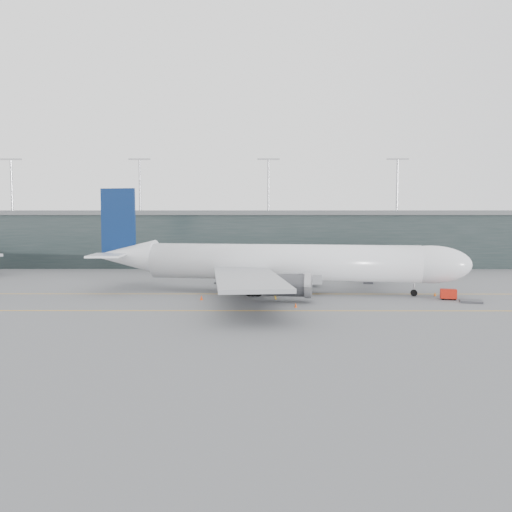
{
  "coord_description": "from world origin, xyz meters",
  "views": [
    {
      "loc": [
        2.13,
        -88.45,
        12.41
      ],
      "look_at": [
        1.81,
        -4.0,
        6.51
      ],
      "focal_mm": 35.0,
      "sensor_mm": 36.0,
      "label": 1
    }
  ],
  "objects": [
    {
      "name": "taxiline_a",
      "position": [
        0.0,
        -4.0,
        0.01
      ],
      "size": [
        160.0,
        0.25,
        0.02
      ],
      "primitive_type": "cube",
      "color": "#F1A316",
      "rests_on": "ground"
    },
    {
      "name": "uld_a",
      "position": [
        -5.41,
        10.37,
        0.97
      ],
      "size": [
        2.42,
        2.14,
        1.85
      ],
      "rotation": [
        0.0,
        0.0,
        -0.29
      ],
      "color": "#3D3E43",
      "rests_on": "ground"
    },
    {
      "name": "taxiline_lead_main",
      "position": [
        5.0,
        20.0,
        0.01
      ],
      "size": [
        0.25,
        60.0,
        0.02
      ],
      "primitive_type": "cube",
      "color": "#F1A316",
      "rests_on": "ground"
    },
    {
      "name": "gse_cart",
      "position": [
        32.33,
        -10.05,
        0.92
      ],
      "size": [
        2.75,
        2.13,
        1.66
      ],
      "rotation": [
        0.0,
        0.0,
        -0.26
      ],
      "color": "red",
      "rests_on": "ground"
    },
    {
      "name": "cone_nose",
      "position": [
        31.62,
        -6.09,
        0.33
      ],
      "size": [
        0.42,
        0.42,
        0.67
      ],
      "primitive_type": "cone",
      "color": "orange",
      "rests_on": "ground"
    },
    {
      "name": "terminal",
      "position": [
        -0.0,
        58.0,
        7.62
      ],
      "size": [
        240.0,
        36.0,
        29.0
      ],
      "color": "#1D2727",
      "rests_on": "ground"
    },
    {
      "name": "baggage_dolly",
      "position": [
        34.76,
        -12.77,
        0.19
      ],
      "size": [
        3.81,
        3.38,
        0.32
      ],
      "primitive_type": "cube",
      "rotation": [
        0.0,
        0.0,
        -0.3
      ],
      "color": "#3A3B40",
      "rests_on": "ground"
    },
    {
      "name": "taxiline_b",
      "position": [
        0.0,
        -20.0,
        0.01
      ],
      "size": [
        160.0,
        0.25,
        0.02
      ],
      "primitive_type": "cube",
      "color": "#F1A316",
      "rests_on": "ground"
    },
    {
      "name": "ground",
      "position": [
        0.0,
        0.0,
        0.0
      ],
      "size": [
        320.0,
        320.0,
        0.0
      ],
      "primitive_type": "plane",
      "color": "slate",
      "rests_on": "ground"
    },
    {
      "name": "cone_wing_port",
      "position": [
        8.34,
        10.34,
        0.38
      ],
      "size": [
        0.47,
        0.47,
        0.75
      ],
      "primitive_type": "cone",
      "color": "orange",
      "rests_on": "ground"
    },
    {
      "name": "uld_b",
      "position": [
        -1.69,
        10.62,
        1.09
      ],
      "size": [
        2.4,
        1.98,
        2.07
      ],
      "rotation": [
        0.0,
        0.0,
        0.07
      ],
      "color": "#3D3E43",
      "rests_on": "ground"
    },
    {
      "name": "cone_wing_stbd",
      "position": [
        7.59,
        -17.3,
        0.33
      ],
      "size": [
        0.42,
        0.42,
        0.67
      ],
      "primitive_type": "cone",
      "color": "#DA420C",
      "rests_on": "ground"
    },
    {
      "name": "cone_tail",
      "position": [
        -6.78,
        -10.52,
        0.37
      ],
      "size": [
        0.47,
        0.47,
        0.75
      ],
      "primitive_type": "cone",
      "color": "#F3440D",
      "rests_on": "ground"
    },
    {
      "name": "jet_bridge",
      "position": [
        26.61,
        23.29,
        4.67
      ],
      "size": [
        16.18,
        42.67,
        6.24
      ],
      "rotation": [
        0.0,
        0.0,
        -0.33
      ],
      "color": "#2D2C31",
      "rests_on": "ground"
    },
    {
      "name": "main_aircraft",
      "position": [
        5.81,
        -2.42,
        5.16
      ],
      "size": [
        65.39,
        60.71,
        18.39
      ],
      "rotation": [
        0.0,
        0.0,
        -0.18
      ],
      "color": "white",
      "rests_on": "ground"
    },
    {
      "name": "uld_c",
      "position": [
        0.55,
        9.73,
        0.83
      ],
      "size": [
        1.82,
        1.49,
        1.59
      ],
      "rotation": [
        0.0,
        0.0,
        0.06
      ],
      "color": "#3D3E43",
      "rests_on": "ground"
    }
  ]
}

